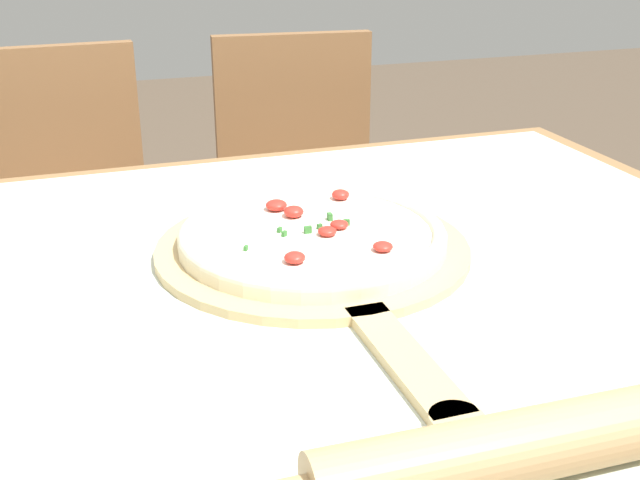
# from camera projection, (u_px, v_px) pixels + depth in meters

# --- Properties ---
(dining_table) EXTENTS (1.35, 1.03, 0.75)m
(dining_table) POSITION_uv_depth(u_px,v_px,m) (302.00, 341.00, 1.04)
(dining_table) COLOR olive
(dining_table) RESTS_ON ground_plane
(towel_cloth) EXTENTS (1.27, 0.95, 0.00)m
(towel_cloth) POSITION_uv_depth(u_px,v_px,m) (301.00, 271.00, 1.00)
(towel_cloth) COLOR silver
(towel_cloth) RESTS_ON dining_table
(pizza_peel) EXTENTS (0.41, 0.63, 0.01)m
(pizza_peel) POSITION_uv_depth(u_px,v_px,m) (318.00, 255.00, 1.02)
(pizza_peel) COLOR tan
(pizza_peel) RESTS_ON towel_cloth
(pizza) EXTENTS (0.35, 0.35, 0.03)m
(pizza) POSITION_uv_depth(u_px,v_px,m) (313.00, 235.00, 1.04)
(pizza) COLOR beige
(pizza) RESTS_ON pizza_peel
(rolling_pin) EXTENTS (0.43, 0.07, 0.06)m
(rolling_pin) POSITION_uv_depth(u_px,v_px,m) (517.00, 447.00, 0.63)
(rolling_pin) COLOR tan
(rolling_pin) RESTS_ON towel_cloth
(chair_left) EXTENTS (0.41, 0.41, 0.90)m
(chair_left) POSITION_uv_depth(u_px,v_px,m) (67.00, 224.00, 1.78)
(chair_left) COLOR brown
(chair_left) RESTS_ON ground_plane
(chair_right) EXTENTS (0.44, 0.44, 0.90)m
(chair_right) POSITION_uv_depth(u_px,v_px,m) (301.00, 197.00, 1.94)
(chair_right) COLOR brown
(chair_right) RESTS_ON ground_plane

